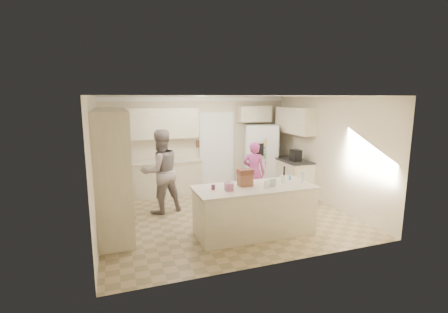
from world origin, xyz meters
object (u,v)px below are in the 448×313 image
object	(u,v)px
dollhouse_body	(245,180)
teen_girl	(254,172)
coffee_maker	(296,155)
tissue_box	(229,187)
refrigerator	(261,156)
island_base	(254,211)
utensil_crock	(284,179)
teen_boy	(161,171)

from	to	relation	value
dollhouse_body	teen_girl	world-z (taller)	teen_girl
coffee_maker	tissue_box	bearing A→B (deg)	-142.43
tissue_box	refrigerator	bearing A→B (deg)	55.34
island_base	utensil_crock	xyz separation A→B (m)	(0.65, 0.05, 0.56)
refrigerator	teen_boy	size ratio (longest dim) A/B	0.95
island_base	teen_girl	size ratio (longest dim) A/B	1.46
refrigerator	teen_boy	world-z (taller)	teen_boy
island_base	utensil_crock	distance (m)	0.86
utensil_crock	teen_girl	bearing A→B (deg)	85.26
tissue_box	dollhouse_body	distance (m)	0.45
refrigerator	teen_boy	xyz separation A→B (m)	(-3.06, -1.21, 0.04)
dollhouse_body	teen_boy	xyz separation A→B (m)	(-1.34, 1.66, -0.09)
dollhouse_body	refrigerator	bearing A→B (deg)	59.04
coffee_maker	teen_girl	bearing A→B (deg)	-173.16
tissue_box	island_base	bearing A→B (deg)	10.30
refrigerator	dollhouse_body	xyz separation A→B (m)	(-1.72, -2.87, 0.14)
island_base	tissue_box	bearing A→B (deg)	-169.70
dollhouse_body	teen_boy	distance (m)	2.13
tissue_box	teen_boy	xyz separation A→B (m)	(-0.94, 1.86, -0.05)
dollhouse_body	teen_boy	size ratio (longest dim) A/B	0.14
teen_girl	teen_boy	bearing A→B (deg)	37.45
teen_boy	refrigerator	bearing A→B (deg)	-174.19
utensil_crock	dollhouse_body	size ratio (longest dim) A/B	0.58
coffee_maker	island_base	distance (m)	2.87
refrigerator	teen_girl	size ratio (longest dim) A/B	1.19
teen_girl	island_base	bearing A→B (deg)	103.33
utensil_crock	teen_girl	size ratio (longest dim) A/B	0.10
tissue_box	teen_boy	size ratio (longest dim) A/B	0.07
coffee_maker	island_base	world-z (taller)	coffee_maker
dollhouse_body	island_base	bearing A→B (deg)	-33.69
coffee_maker	utensil_crock	distance (m)	2.32
coffee_maker	teen_boy	distance (m)	3.55
dollhouse_body	teen_boy	bearing A→B (deg)	128.98
utensil_crock	tissue_box	size ratio (longest dim) A/B	1.07
refrigerator	island_base	xyz separation A→B (m)	(-1.57, -2.97, -0.46)
island_base	tissue_box	size ratio (longest dim) A/B	15.71
utensil_crock	tissue_box	xyz separation A→B (m)	(-1.20, -0.15, -0.00)
coffee_maker	teen_boy	world-z (taller)	teen_boy
utensil_crock	dollhouse_body	bearing A→B (deg)	176.42
coffee_maker	tissue_box	distance (m)	3.28
utensil_crock	teen_girl	xyz separation A→B (m)	(0.14, 1.70, -0.24)
coffee_maker	utensil_crock	size ratio (longest dim) A/B	2.00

